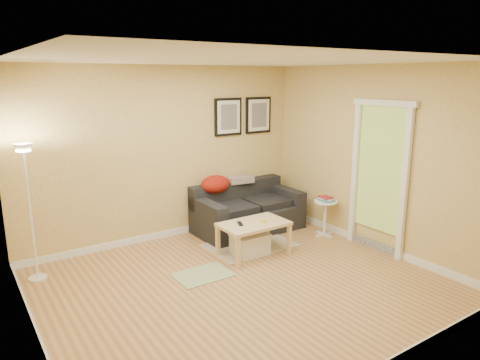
{
  "coord_description": "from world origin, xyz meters",
  "views": [
    {
      "loc": [
        -2.72,
        -3.99,
        2.43
      ],
      "look_at": [
        0.55,
        0.85,
        1.05
      ],
      "focal_mm": 32.82,
      "sensor_mm": 36.0,
      "label": 1
    }
  ],
  "objects_px": {
    "side_table": "(325,218)",
    "book_stack": "(326,199)",
    "coffee_table": "(254,239)",
    "storage_bin": "(250,244)",
    "sofa": "(248,208)",
    "floor_lamp": "(31,217)"
  },
  "relations": [
    {
      "from": "coffee_table",
      "to": "book_stack",
      "type": "xyz_separation_m",
      "value": [
        1.38,
        0.0,
        0.36
      ]
    },
    {
      "from": "sofa",
      "to": "floor_lamp",
      "type": "height_order",
      "value": "floor_lamp"
    },
    {
      "from": "book_stack",
      "to": "floor_lamp",
      "type": "relative_size",
      "value": 0.13
    },
    {
      "from": "sofa",
      "to": "side_table",
      "type": "height_order",
      "value": "sofa"
    },
    {
      "from": "side_table",
      "to": "book_stack",
      "type": "height_order",
      "value": "book_stack"
    },
    {
      "from": "sofa",
      "to": "coffee_table",
      "type": "relative_size",
      "value": 1.81
    },
    {
      "from": "coffee_table",
      "to": "book_stack",
      "type": "relative_size",
      "value": 4.15
    },
    {
      "from": "storage_bin",
      "to": "coffee_table",
      "type": "bearing_deg",
      "value": -35.2
    },
    {
      "from": "coffee_table",
      "to": "side_table",
      "type": "bearing_deg",
      "value": 20.21
    },
    {
      "from": "coffee_table",
      "to": "floor_lamp",
      "type": "height_order",
      "value": "floor_lamp"
    },
    {
      "from": "side_table",
      "to": "storage_bin",
      "type": "bearing_deg",
      "value": 178.77
    },
    {
      "from": "storage_bin",
      "to": "side_table",
      "type": "distance_m",
      "value": 1.41
    },
    {
      "from": "storage_bin",
      "to": "side_table",
      "type": "xyz_separation_m",
      "value": [
        1.41,
        -0.03,
        0.13
      ]
    },
    {
      "from": "storage_bin",
      "to": "side_table",
      "type": "height_order",
      "value": "side_table"
    },
    {
      "from": "side_table",
      "to": "book_stack",
      "type": "bearing_deg",
      "value": 18.08
    },
    {
      "from": "storage_bin",
      "to": "book_stack",
      "type": "distance_m",
      "value": 1.49
    },
    {
      "from": "coffee_table",
      "to": "storage_bin",
      "type": "bearing_deg",
      "value": 165.04
    },
    {
      "from": "coffee_table",
      "to": "book_stack",
      "type": "height_order",
      "value": "book_stack"
    },
    {
      "from": "sofa",
      "to": "coffee_table",
      "type": "xyz_separation_m",
      "value": [
        -0.52,
        -0.87,
        -0.14
      ]
    },
    {
      "from": "coffee_table",
      "to": "floor_lamp",
      "type": "xyz_separation_m",
      "value": [
        -2.65,
        0.87,
        0.57
      ]
    },
    {
      "from": "storage_bin",
      "to": "side_table",
      "type": "relative_size",
      "value": 0.89
    },
    {
      "from": "sofa",
      "to": "floor_lamp",
      "type": "xyz_separation_m",
      "value": [
        -3.17,
        -0.0,
        0.43
      ]
    }
  ]
}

